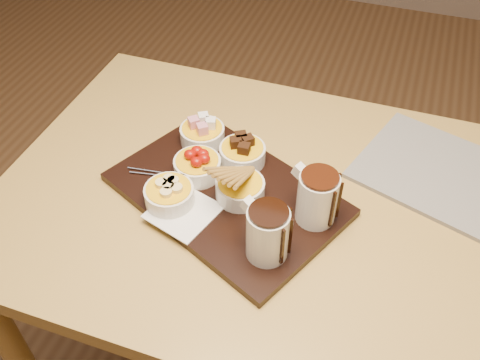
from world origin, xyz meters
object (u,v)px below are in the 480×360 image
(serving_board, at_px, (226,194))
(pitcher_dark_chocolate, at_px, (267,234))
(pitcher_milk_chocolate, at_px, (317,198))
(dining_table, at_px, (281,232))
(newspaper, at_px, (441,174))
(bowl_strawberries, at_px, (198,167))

(serving_board, xyz_separation_m, pitcher_dark_chocolate, (0.12, -0.12, 0.06))
(pitcher_dark_chocolate, xyz_separation_m, pitcher_milk_chocolate, (0.06, 0.11, 0.00))
(serving_board, bearing_deg, dining_table, 38.50)
(dining_table, xyz_separation_m, newspaper, (0.30, 0.19, 0.10))
(bowl_strawberries, distance_m, newspaper, 0.53)
(dining_table, distance_m, bowl_strawberries, 0.23)
(serving_board, bearing_deg, pitcher_milk_chocolate, 21.80)
(bowl_strawberries, xyz_separation_m, pitcher_milk_chocolate, (0.26, -0.04, 0.03))
(pitcher_milk_chocolate, relative_size, newspaper, 0.31)
(dining_table, relative_size, serving_board, 2.61)
(bowl_strawberries, bearing_deg, pitcher_milk_chocolate, -8.35)
(serving_board, relative_size, pitcher_dark_chocolate, 4.32)
(bowl_strawberries, relative_size, pitcher_dark_chocolate, 0.94)
(pitcher_milk_chocolate, height_order, newspaper, pitcher_milk_chocolate)
(pitcher_dark_chocolate, bearing_deg, serving_board, 160.02)
(pitcher_dark_chocolate, distance_m, pitcher_milk_chocolate, 0.13)
(bowl_strawberries, distance_m, pitcher_milk_chocolate, 0.27)
(dining_table, bearing_deg, bowl_strawberries, 179.87)
(dining_table, xyz_separation_m, pitcher_milk_chocolate, (0.07, -0.04, 0.17))
(dining_table, xyz_separation_m, pitcher_dark_chocolate, (0.01, -0.15, 0.17))
(dining_table, height_order, newspaper, newspaper)
(serving_board, height_order, newspaper, serving_board)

